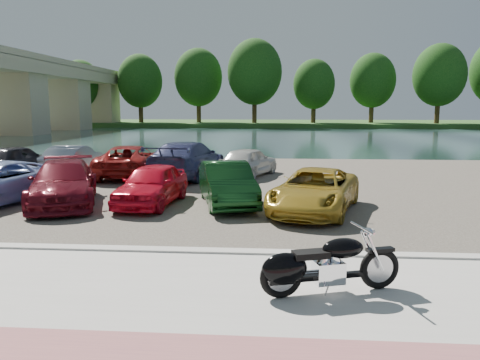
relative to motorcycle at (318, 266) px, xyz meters
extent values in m
plane|color=#595447|center=(-0.98, 0.05, -0.56)|extent=(200.00, 200.00, 0.00)
cube|color=#AFADA5|center=(-0.98, -0.95, -0.51)|extent=(60.00, 6.00, 0.10)
cube|color=#AFADA5|center=(-0.98, 2.05, -0.49)|extent=(60.00, 0.30, 0.14)
cube|color=#3D3931|center=(-0.98, 11.05, -0.54)|extent=(60.00, 18.00, 0.04)
cube|color=#182C2B|center=(-0.98, 40.05, -0.56)|extent=(120.00, 40.00, 0.00)
cube|color=#274C1B|center=(-0.98, 72.05, -0.26)|extent=(120.00, 24.00, 0.60)
cube|color=tan|center=(-28.98, 40.05, 6.64)|extent=(7.00, 56.00, 1.40)
cube|color=tan|center=(-28.98, 42.05, 3.04)|extent=(6.00, 4.00, 7.20)
cube|color=tan|center=(-28.98, 54.05, 3.04)|extent=(6.00, 4.00, 7.20)
cube|color=tan|center=(-28.98, 66.05, 3.04)|extent=(6.00, 4.00, 7.20)
cylinder|color=#3D2C16|center=(-30.98, 64.65, 2.29)|extent=(0.70, 0.70, 4.50)
ellipsoid|color=#0E330E|center=(-30.98, 64.65, 5.89)|extent=(6.30, 6.30, 7.56)
cylinder|color=#3D2C16|center=(-21.98, 66.05, 2.51)|extent=(0.70, 0.70, 4.95)
ellipsoid|color=#0E330E|center=(-21.98, 66.05, 6.47)|extent=(6.93, 6.93, 8.32)
cylinder|color=#3D2C16|center=(-12.98, 67.45, 2.74)|extent=(0.70, 0.70, 5.40)
ellipsoid|color=#0E330E|center=(-12.98, 67.45, 7.06)|extent=(7.56, 7.56, 9.07)
cylinder|color=#3D2C16|center=(-3.98, 64.65, 2.96)|extent=(0.70, 0.70, 5.85)
ellipsoid|color=#0E330E|center=(-3.98, 64.65, 7.64)|extent=(8.19, 8.19, 9.83)
cylinder|color=#3D2C16|center=(5.02, 66.05, 2.29)|extent=(0.70, 0.70, 4.50)
ellipsoid|color=#0E330E|center=(5.02, 66.05, 5.89)|extent=(6.30, 6.30, 7.56)
cylinder|color=#3D2C16|center=(14.02, 67.45, 2.51)|extent=(0.70, 0.70, 4.95)
ellipsoid|color=#0E330E|center=(14.02, 67.45, 6.47)|extent=(6.93, 6.93, 8.32)
cylinder|color=#3D2C16|center=(23.02, 64.65, 2.74)|extent=(0.70, 0.70, 5.40)
ellipsoid|color=#0E330E|center=(23.02, 64.65, 7.06)|extent=(7.56, 7.56, 9.07)
torus|color=black|center=(1.00, 0.30, -0.12)|extent=(0.68, 0.32, 0.68)
torus|color=black|center=(-0.58, -0.19, -0.12)|extent=(0.68, 0.32, 0.68)
cylinder|color=#B2B2B7|center=(1.00, 0.30, -0.12)|extent=(0.46, 0.19, 0.46)
cylinder|color=#B2B2B7|center=(-0.58, -0.19, -0.12)|extent=(0.46, 0.19, 0.46)
cylinder|color=silver|center=(0.89, 0.17, 0.18)|extent=(0.33, 0.14, 0.63)
cylinder|color=silver|center=(0.83, 0.36, 0.18)|extent=(0.33, 0.14, 0.63)
cylinder|color=silver|center=(0.68, 0.21, 0.57)|extent=(0.26, 0.73, 0.04)
sphere|color=silver|center=(0.78, 0.24, 0.49)|extent=(0.20, 0.20, 0.16)
sphere|color=silver|center=(0.85, 0.26, 0.49)|extent=(0.14, 0.14, 0.11)
cube|color=black|center=(1.00, 0.30, 0.19)|extent=(0.47, 0.27, 0.06)
cube|color=black|center=(0.21, 0.06, -0.18)|extent=(1.18, 0.45, 0.08)
cube|color=silver|center=(0.16, 0.04, -0.11)|extent=(0.52, 0.44, 0.34)
cylinder|color=silver|center=(0.26, 0.07, 0.09)|extent=(0.29, 0.24, 0.27)
cylinder|color=silver|center=(0.07, 0.01, 0.09)|extent=(0.29, 0.24, 0.27)
ellipsoid|color=black|center=(0.38, 0.11, 0.26)|extent=(0.76, 0.55, 0.32)
cube|color=black|center=(-0.12, -0.04, 0.20)|extent=(0.61, 0.43, 0.10)
ellipsoid|color=black|center=(-0.53, -0.17, 0.00)|extent=(0.80, 0.54, 0.50)
cube|color=black|center=(-0.58, -0.19, -0.07)|extent=(0.44, 0.29, 0.30)
cylinder|color=silver|center=(-0.17, 0.11, -0.24)|extent=(1.08, 0.41, 0.09)
cylinder|color=silver|center=(-0.17, 0.11, -0.16)|extent=(1.08, 0.41, 0.09)
cylinder|color=#B2B2B7|center=(0.12, -0.16, -0.33)|extent=(0.06, 0.14, 0.22)
imported|color=#5F0D19|center=(-7.14, 6.62, 0.14)|extent=(3.31, 4.94, 1.33)
imported|color=red|center=(-4.44, 6.77, 0.10)|extent=(1.80, 3.79, 1.25)
imported|color=#0F3814|center=(-2.15, 6.96, 0.13)|extent=(2.32, 4.14, 1.29)
imported|color=#AF8E28|center=(0.44, 6.17, 0.09)|extent=(3.18, 4.79, 1.22)
imported|color=black|center=(-11.95, 12.38, 0.16)|extent=(2.22, 4.19, 1.36)
imported|color=slate|center=(-9.64, 12.98, 0.12)|extent=(1.38, 3.92, 1.29)
imported|color=maroon|center=(-6.94, 12.53, 0.15)|extent=(2.62, 4.99, 1.34)
imported|color=navy|center=(-4.42, 12.45, 0.25)|extent=(2.89, 5.55, 1.54)
imported|color=beige|center=(-1.86, 13.02, 0.11)|extent=(2.73, 3.99, 1.26)
camera|label=1|loc=(-0.68, -7.03, 2.44)|focal=35.00mm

